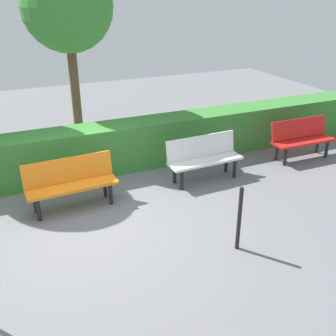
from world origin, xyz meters
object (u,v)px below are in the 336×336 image
bench_white (204,156)px  tree_near (67,7)px  bench_red (301,137)px  bench_orange (71,181)px

bench_white → tree_near: 4.25m
bench_red → bench_orange: (5.05, 0.11, 0.00)m
bench_red → tree_near: tree_near is taller
bench_orange → tree_near: tree_near is taller
bench_white → bench_orange: bearing=-1.0°
bench_red → bench_white: size_ratio=0.96×
bench_red → bench_orange: bearing=2.4°
bench_red → tree_near: 5.72m
bench_red → bench_white: (2.47, 0.07, 0.00)m
bench_white → bench_orange: size_ratio=0.97×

